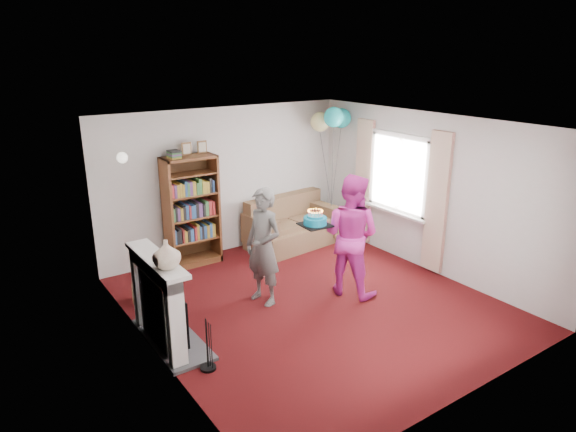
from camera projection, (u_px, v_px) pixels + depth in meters
ground at (313, 303)px, 7.19m from camera, size 5.00×5.00×0.00m
wall_back at (225, 181)px, 8.77m from camera, size 4.50×0.02×2.50m
wall_left at (149, 256)px, 5.59m from camera, size 0.02×5.00×2.50m
wall_right at (429, 193)px, 8.03m from camera, size 0.02×5.00×2.50m
ceiling at (316, 124)px, 6.42m from camera, size 4.50×5.00×0.01m
fireplace at (163, 305)px, 6.06m from camera, size 0.55×1.80×1.12m
window_bay at (398, 188)px, 8.48m from camera, size 0.14×2.02×2.20m
wall_sconce at (122, 158)px, 7.52m from camera, size 0.16×0.23×0.16m
bookcase at (191, 212)px, 8.31m from camera, size 0.85×0.42×2.01m
sofa at (291, 227)px, 9.29m from camera, size 1.65×0.87×0.87m
wicker_basket at (146, 291)px, 7.21m from camera, size 0.37×0.37×0.34m
person_striped at (263, 247)px, 7.00m from camera, size 0.51×0.67×1.65m
person_magenta at (351, 235)px, 7.27m from camera, size 0.96×1.06×1.77m
birthday_cake at (315, 221)px, 7.08m from camera, size 0.39×0.39×0.22m
balloons at (332, 119)px, 9.05m from camera, size 0.68×0.73×1.80m
mantel_vase at (166, 254)px, 5.54m from camera, size 0.37×0.37×0.32m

